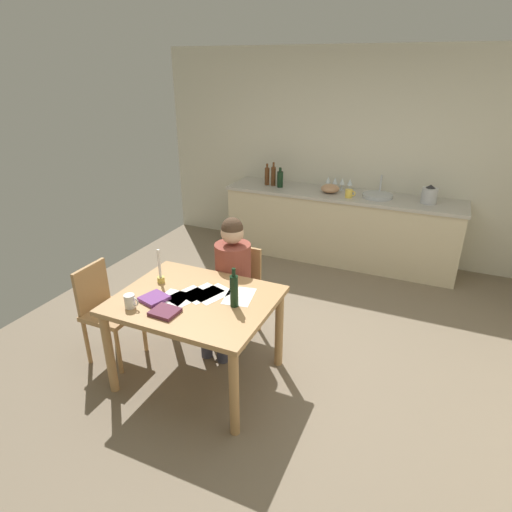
% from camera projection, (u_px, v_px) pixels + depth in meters
% --- Properties ---
extents(ground_plane, '(5.20, 5.20, 0.04)m').
position_uv_depth(ground_plane, '(274.00, 354.00, 3.90)').
color(ground_plane, '#7A6B56').
extents(wall_back, '(5.20, 0.12, 2.60)m').
position_uv_depth(wall_back, '(351.00, 156.00, 5.53)').
color(wall_back, beige).
rests_on(wall_back, ground).
extents(kitchen_counter, '(2.95, 0.64, 0.90)m').
position_uv_depth(kitchen_counter, '(339.00, 227.00, 5.58)').
color(kitchen_counter, beige).
rests_on(kitchen_counter, ground).
extents(dining_table, '(1.20, 0.96, 0.75)m').
position_uv_depth(dining_table, '(196.00, 310.00, 3.34)').
color(dining_table, tan).
rests_on(dining_table, ground).
extents(chair_at_table, '(0.41, 0.41, 0.85)m').
position_uv_depth(chair_at_table, '(238.00, 288.00, 4.00)').
color(chair_at_table, tan).
rests_on(chair_at_table, ground).
extents(person_seated, '(0.32, 0.59, 1.19)m').
position_uv_depth(person_seated, '(230.00, 275.00, 3.80)').
color(person_seated, brown).
rests_on(person_seated, ground).
extents(chair_side_empty, '(0.40, 0.40, 0.86)m').
position_uv_depth(chair_side_empty, '(106.00, 309.00, 3.67)').
color(chair_side_empty, tan).
rests_on(chair_side_empty, ground).
extents(coffee_mug, '(0.12, 0.08, 0.10)m').
position_uv_depth(coffee_mug, '(130.00, 301.00, 3.15)').
color(coffee_mug, white).
rests_on(coffee_mug, dining_table).
extents(candlestick, '(0.06, 0.06, 0.29)m').
position_uv_depth(candlestick, '(160.00, 273.00, 3.49)').
color(candlestick, gold).
rests_on(candlestick, dining_table).
extents(book_magazine, '(0.20, 0.18, 0.03)m').
position_uv_depth(book_magazine, '(165.00, 312.00, 3.08)').
color(book_magazine, '#5F2A3F').
rests_on(book_magazine, dining_table).
extents(book_cookery, '(0.22, 0.23, 0.03)m').
position_uv_depth(book_cookery, '(154.00, 298.00, 3.26)').
color(book_cookery, '#743B83').
rests_on(book_cookery, dining_table).
extents(paper_letter, '(0.21, 0.30, 0.00)m').
position_uv_depth(paper_letter, '(171.00, 300.00, 3.27)').
color(paper_letter, white).
rests_on(paper_letter, dining_table).
extents(paper_bill, '(0.30, 0.35, 0.00)m').
position_uv_depth(paper_bill, '(213.00, 294.00, 3.35)').
color(paper_bill, white).
rests_on(paper_bill, dining_table).
extents(paper_envelope, '(0.29, 0.35, 0.00)m').
position_uv_depth(paper_envelope, '(187.00, 296.00, 3.32)').
color(paper_envelope, white).
rests_on(paper_envelope, dining_table).
extents(paper_receipt, '(0.29, 0.35, 0.00)m').
position_uv_depth(paper_receipt, '(202.00, 293.00, 3.36)').
color(paper_receipt, white).
rests_on(paper_receipt, dining_table).
extents(paper_notice, '(0.26, 0.33, 0.00)m').
position_uv_depth(paper_notice, '(239.00, 296.00, 3.32)').
color(paper_notice, white).
rests_on(paper_notice, dining_table).
extents(wine_bottle_on_table, '(0.06, 0.06, 0.31)m').
position_uv_depth(wine_bottle_on_table, '(234.00, 290.00, 3.13)').
color(wine_bottle_on_table, black).
rests_on(wine_bottle_on_table, dining_table).
extents(sink_unit, '(0.36, 0.36, 0.24)m').
position_uv_depth(sink_unit, '(378.00, 195.00, 5.22)').
color(sink_unit, '#B2B7BC').
rests_on(sink_unit, kitchen_counter).
extents(bottle_oil, '(0.06, 0.06, 0.28)m').
position_uv_depth(bottle_oil, '(267.00, 176.00, 5.72)').
color(bottle_oil, '#593319').
rests_on(bottle_oil, kitchen_counter).
extents(bottle_vinegar, '(0.06, 0.06, 0.31)m').
position_uv_depth(bottle_vinegar, '(273.00, 176.00, 5.68)').
color(bottle_vinegar, '#593319').
rests_on(bottle_vinegar, kitchen_counter).
extents(bottle_wine_red, '(0.08, 0.08, 0.26)m').
position_uv_depth(bottle_wine_red, '(280.00, 179.00, 5.61)').
color(bottle_wine_red, black).
rests_on(bottle_wine_red, kitchen_counter).
extents(mixing_bowl, '(0.23, 0.23, 0.10)m').
position_uv_depth(mixing_bowl, '(330.00, 188.00, 5.40)').
color(mixing_bowl, tan).
rests_on(mixing_bowl, kitchen_counter).
extents(stovetop_kettle, '(0.18, 0.18, 0.22)m').
position_uv_depth(stovetop_kettle, '(429.00, 195.00, 4.97)').
color(stovetop_kettle, '#B7BABF').
rests_on(stovetop_kettle, kitchen_counter).
extents(wine_glass_near_sink, '(0.07, 0.07, 0.15)m').
position_uv_depth(wine_glass_near_sink, '(350.00, 182.00, 5.45)').
color(wine_glass_near_sink, silver).
rests_on(wine_glass_near_sink, kitchen_counter).
extents(wine_glass_by_kettle, '(0.07, 0.07, 0.15)m').
position_uv_depth(wine_glass_by_kettle, '(342.00, 182.00, 5.49)').
color(wine_glass_by_kettle, silver).
rests_on(wine_glass_by_kettle, kitchen_counter).
extents(wine_glass_back_left, '(0.07, 0.07, 0.15)m').
position_uv_depth(wine_glass_back_left, '(335.00, 181.00, 5.52)').
color(wine_glass_back_left, silver).
rests_on(wine_glass_back_left, kitchen_counter).
extents(wine_glass_back_right, '(0.07, 0.07, 0.15)m').
position_uv_depth(wine_glass_back_right, '(328.00, 180.00, 5.56)').
color(wine_glass_back_right, silver).
rests_on(wine_glass_back_right, kitchen_counter).
extents(teacup_on_counter, '(0.12, 0.09, 0.10)m').
position_uv_depth(teacup_on_counter, '(349.00, 193.00, 5.20)').
color(teacup_on_counter, '#F2CC4C').
rests_on(teacup_on_counter, kitchen_counter).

